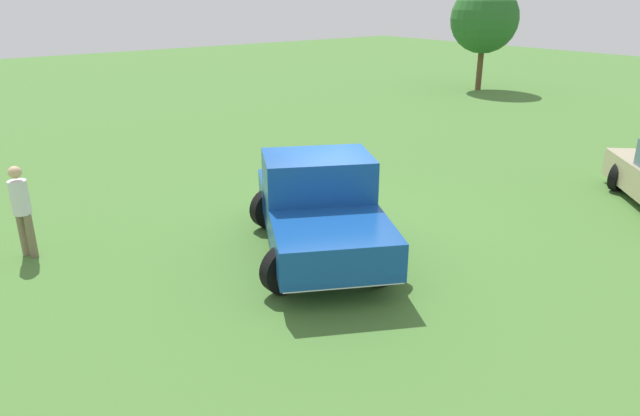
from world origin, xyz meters
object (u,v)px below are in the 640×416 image
(pickup_truck, at_px, (319,203))
(tree_back_right, at_px, (484,19))
(person_bystander, at_px, (21,206))
(traffic_cone, at_px, (297,157))

(pickup_truck, distance_m, tree_back_right, 20.90)
(pickup_truck, xyz_separation_m, person_bystander, (-4.41, 3.13, 0.03))
(person_bystander, bearing_deg, pickup_truck, 115.00)
(pickup_truck, xyz_separation_m, tree_back_right, (18.10, 10.17, 2.43))
(person_bystander, height_order, traffic_cone, person_bystander)
(person_bystander, xyz_separation_m, tree_back_right, (22.51, 7.04, 2.40))
(traffic_cone, bearing_deg, person_bystander, -167.27)
(pickup_truck, bearing_deg, tree_back_right, 147.79)
(person_bystander, height_order, tree_back_right, tree_back_right)
(tree_back_right, bearing_deg, traffic_cone, -160.45)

